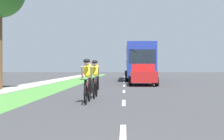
# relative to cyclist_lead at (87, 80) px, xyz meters

# --- Properties ---
(ground_plane) EXTENTS (120.00, 120.00, 0.00)m
(ground_plane) POSITION_rel_cyclist_lead_xyz_m (1.30, 11.38, -0.81)
(ground_plane) COLOR #38383A
(grass_verge) EXTENTS (2.28, 70.00, 0.01)m
(grass_verge) POSITION_rel_cyclist_lead_xyz_m (-3.19, 11.38, -0.81)
(grass_verge) COLOR #478438
(grass_verge) RESTS_ON ground_plane
(sidewalk_concrete) EXTENTS (1.69, 70.00, 0.10)m
(sidewalk_concrete) POSITION_rel_cyclist_lead_xyz_m (-5.18, 11.38, -0.81)
(sidewalk_concrete) COLOR #B2ADA3
(sidewalk_concrete) RESTS_ON ground_plane
(lane_markings_center) EXTENTS (0.12, 52.71, 0.01)m
(lane_markings_center) POSITION_rel_cyclist_lead_xyz_m (1.30, 15.38, -0.81)
(lane_markings_center) COLOR white
(lane_markings_center) RESTS_ON ground_plane
(cyclist_lead) EXTENTS (0.42, 1.72, 1.58)m
(cyclist_lead) POSITION_rel_cyclist_lead_xyz_m (0.00, 0.00, 0.00)
(cyclist_lead) COLOR black
(cyclist_lead) RESTS_ON ground_plane
(cyclist_trailing) EXTENTS (0.42, 1.72, 1.58)m
(cyclist_trailing) POSITION_rel_cyclist_lead_xyz_m (0.10, 1.87, 0.00)
(cyclist_trailing) COLOR black
(cyclist_trailing) RESTS_ON ground_plane
(sedan_red) EXTENTS (1.98, 4.30, 1.52)m
(sedan_red) POSITION_rel_cyclist_lead_xyz_m (2.63, 11.03, -0.04)
(sedan_red) COLOR red
(sedan_red) RESTS_ON ground_plane
(bus_blue) EXTENTS (2.78, 11.60, 3.48)m
(bus_blue) POSITION_rel_cyclist_lead_xyz_m (2.80, 20.13, 1.17)
(bus_blue) COLOR #23389E
(bus_blue) RESTS_ON ground_plane
(pickup_white) EXTENTS (2.22, 5.10, 1.64)m
(pickup_white) POSITION_rel_cyclist_lead_xyz_m (2.51, 39.01, 0.02)
(pickup_white) COLOR silver
(pickup_white) RESTS_ON ground_plane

